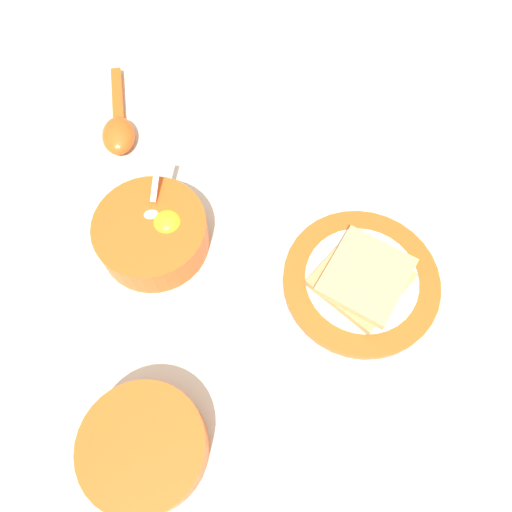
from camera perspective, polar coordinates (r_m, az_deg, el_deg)
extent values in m
plane|color=beige|center=(0.67, 5.70, 2.62)|extent=(3.00, 3.00, 0.00)
cylinder|color=#DB5119|center=(0.66, -11.77, 2.48)|extent=(0.14, 0.14, 0.05)
cylinder|color=white|center=(0.65, -11.89, 2.77)|extent=(0.12, 0.12, 0.02)
ellipsoid|color=yellow|center=(0.63, -10.10, 3.81)|extent=(0.03, 0.03, 0.02)
cylinder|color=black|center=(0.64, -13.25, 3.70)|extent=(0.03, 0.03, 0.00)
ellipsoid|color=silver|center=(0.64, -11.87, 4.56)|extent=(0.03, 0.02, 0.01)
cube|color=silver|center=(0.65, -11.39, 8.50)|extent=(0.02, 0.05, 0.03)
cylinder|color=#DB5119|center=(0.65, 11.89, -2.83)|extent=(0.20, 0.20, 0.01)
cylinder|color=white|center=(0.64, 12.01, -2.60)|extent=(0.14, 0.14, 0.00)
cube|color=tan|center=(0.63, 11.92, -2.64)|extent=(0.14, 0.14, 0.01)
cube|color=tan|center=(0.62, 12.48, -2.21)|extent=(0.14, 0.14, 0.01)
ellipsoid|color=#DB5119|center=(0.77, -15.43, 13.13)|extent=(0.05, 0.07, 0.03)
cube|color=#DB5119|center=(0.83, -15.51, 17.09)|extent=(0.02, 0.11, 0.01)
cylinder|color=#DB5119|center=(0.58, -12.60, -20.59)|extent=(0.14, 0.14, 0.05)
cylinder|color=white|center=(0.57, -12.92, -20.47)|extent=(0.11, 0.11, 0.01)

